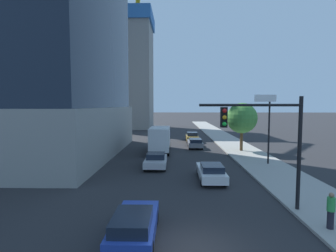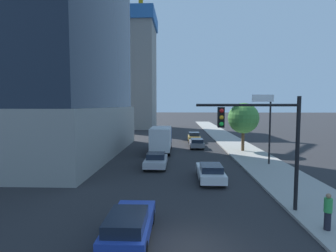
% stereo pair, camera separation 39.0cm
% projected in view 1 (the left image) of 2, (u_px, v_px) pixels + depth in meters
% --- Properties ---
extents(ground_plane, '(400.00, 400.00, 0.00)m').
position_uv_depth(ground_plane, '(190.00, 252.00, 10.29)').
color(ground_plane, '#28282B').
extents(sidewalk, '(4.49, 120.00, 0.15)m').
position_uv_depth(sidewalk, '(248.00, 155.00, 30.05)').
color(sidewalk, '#9E9B93').
rests_on(sidewalk, ground).
extents(construction_building, '(14.21, 21.73, 34.04)m').
position_uv_depth(construction_building, '(124.00, 66.00, 65.42)').
color(construction_building, gray).
rests_on(construction_building, ground).
extents(traffic_light_pole, '(5.31, 0.48, 5.98)m').
position_uv_depth(traffic_light_pole, '(266.00, 131.00, 13.86)').
color(traffic_light_pole, black).
rests_on(traffic_light_pole, sidewalk).
extents(street_lamp, '(0.44, 0.44, 6.22)m').
position_uv_depth(street_lamp, '(269.00, 121.00, 24.87)').
color(street_lamp, black).
rests_on(street_lamp, sidewalk).
extents(street_tree, '(3.64, 3.64, 5.73)m').
position_uv_depth(street_tree, '(242.00, 118.00, 32.13)').
color(street_tree, brown).
rests_on(street_tree, sidewalk).
extents(car_gold, '(1.79, 4.41, 1.51)m').
position_uv_depth(car_gold, '(192.00, 137.00, 41.04)').
color(car_gold, '#AD8938').
rests_on(car_gold, ground).
extents(car_white, '(1.80, 4.64, 1.31)m').
position_uv_depth(car_white, '(211.00, 172.00, 19.97)').
color(car_white, silver).
rests_on(car_white, ground).
extents(car_silver, '(1.91, 4.21, 1.31)m').
position_uv_depth(car_silver, '(156.00, 160.00, 24.20)').
color(car_silver, '#B7B7BC').
rests_on(car_silver, ground).
extents(car_gray, '(1.80, 4.59, 1.29)m').
position_uv_depth(car_gray, '(195.00, 143.00, 35.35)').
color(car_gray, slate).
rests_on(car_gray, ground).
extents(car_blue, '(1.76, 4.29, 1.35)m').
position_uv_depth(car_blue, '(134.00, 225.00, 11.03)').
color(car_blue, '#233D9E').
rests_on(car_blue, ground).
extents(box_truck, '(2.26, 7.49, 3.05)m').
position_uv_depth(box_truck, '(160.00, 138.00, 31.73)').
color(box_truck, '#1E4799').
rests_on(box_truck, ground).
extents(pedestrian_green_shirt, '(0.34, 0.34, 1.63)m').
position_uv_depth(pedestrian_green_shirt, '(331.00, 210.00, 11.83)').
color(pedestrian_green_shirt, black).
rests_on(pedestrian_green_shirt, sidewalk).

